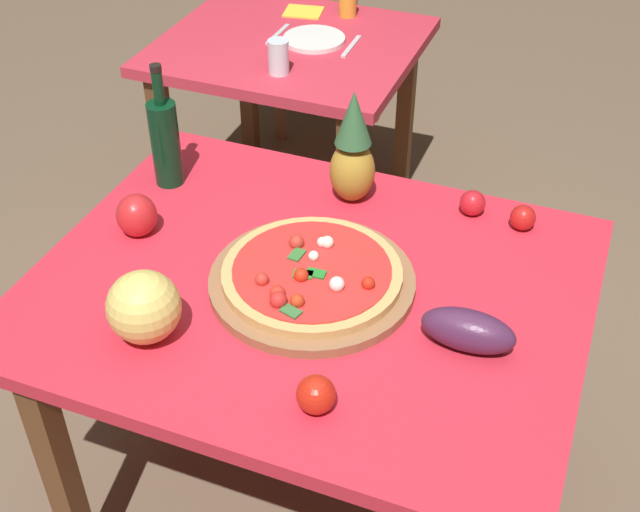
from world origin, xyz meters
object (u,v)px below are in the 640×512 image
Objects in this scene: dining_chair at (322,39)px; tomato_at_corner at (473,203)px; melon at (144,307)px; tomato_by_bottle at (316,395)px; background_table at (290,72)px; eggplant at (468,330)px; pizza at (311,273)px; drinking_glass_juice at (348,1)px; display_table at (310,309)px; dinner_plate at (314,39)px; wine_bottle at (165,141)px; knife_utensil at (351,46)px; bell_pepper at (137,215)px; napkin_folded at (303,12)px; drinking_glass_water at (278,57)px; tomato_near_board at (523,218)px; pineapple_left at (353,153)px; fork_utensil at (278,34)px; pizza_board at (312,282)px.

tomato_at_corner is at bearing 128.21° from dining_chair.
melon reaches higher than tomato_by_bottle.
background_table is 4.48× the size of eggplant.
drinking_glass_juice is (-0.45, 1.50, 0.02)m from pizza.
dinner_plate reaches higher than display_table.
display_table is at bearing -68.87° from dinner_plate.
wine_bottle reaches higher than tomato_at_corner.
eggplant is at bearing -78.14° from tomato_at_corner.
melon is 0.42m from tomato_by_bottle.
tomato_by_bottle is 0.43× the size of knife_utensil.
bell_pepper reaches higher than dinner_plate.
background_table is 0.29m from napkin_folded.
bell_pepper is at bearing -88.34° from drinking_glass_water.
tomato_near_board is at bearing -7.24° from tomato_at_corner.
pineapple_left is 0.94m from knife_utensil.
tomato_at_corner is 1.12m from dinner_plate.
drinking_glass_water reaches higher than tomato_at_corner.
melon is at bearing -109.82° from pineapple_left.
melon is 1.56m from fork_utensil.
knife_utensil is at bearing 105.52° from pizza.
display_table is 0.41m from eggplant.
background_table is 2.64× the size of wine_bottle.
napkin_folded is at bearing 133.64° from tomato_near_board.
knife_utensil is (0.11, -0.26, -0.05)m from drinking_glass_juice.
eggplant is at bearing -10.83° from display_table.
background_table is 7.90× the size of drinking_glass_water.
background_table is at bearing -111.95° from drinking_glass_juice.
display_table is 6.98× the size of knife_utensil.
tomato_by_bottle is at bearing -31.18° from bell_pepper.
dining_chair reaches higher than napkin_folded.
pizza is at bearing -123.40° from tomato_at_corner.
pizza_board is 0.59m from wine_bottle.
drinking_glass_juice is (-0.60, 1.84, 0.02)m from tomato_by_bottle.
drinking_glass_juice is at bearing 11.18° from napkin_folded.
background_table is at bearing 104.94° from dining_chair.
napkin_folded is (-0.61, 1.46, 0.09)m from display_table.
drinking_glass_water is (-0.91, 0.57, 0.02)m from tomato_near_board.
drinking_glass_water is (-0.24, 1.24, -0.02)m from melon.
bell_pepper is 1.72× the size of tomato_near_board.
eggplant is 1.43× the size of napkin_folded.
pineapple_left reaches higher than display_table.
napkin_folded is (0.07, -0.37, 0.27)m from dining_chair.
pizza is 0.59m from wine_bottle.
dining_chair is 4.72× the size of fork_utensil.
melon is at bearing 171.39° from tomato_by_bottle.
drinking_glass_juice reaches higher than display_table.
display_table is at bearing 135.68° from pizza_board.
wine_bottle reaches higher than tomato_near_board.
display_table is 1.40× the size of background_table.
wine_bottle is at bearing -82.77° from fork_utensil.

